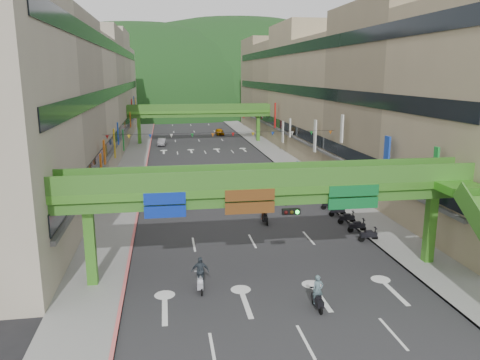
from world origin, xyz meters
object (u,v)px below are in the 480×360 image
Objects in this scene: overpass_near at (288,198)px; scooter_rider_mid at (265,212)px; car_yellow at (220,132)px; scooter_rider_near at (318,294)px; pedestrian_red at (305,175)px; car_silver at (162,142)px.

scooter_rider_mid is (0.96, 10.77, -4.16)m from overpass_near.
overpass_near reaches higher than car_yellow.
scooter_rider_mid is at bearing 88.75° from scooter_rider_near.
pedestrian_red reaches higher than car_yellow.
pedestrian_red is (7.91, 14.34, -0.15)m from scooter_rider_mid.
pedestrian_red is at bearing 70.54° from overpass_near.
scooter_rider_mid is (0.33, 15.15, 0.13)m from scooter_rider_near.
pedestrian_red is (8.87, 25.10, -4.30)m from overpass_near.
scooter_rider_mid is 0.51× the size of car_yellow.
overpass_near is 14.12× the size of scooter_rider_near.
scooter_rider_mid is 47.39m from car_silver.
scooter_rider_mid is 59.49m from car_yellow.
scooter_rider_mid reaches higher than car_silver.
car_yellow is 2.19× the size of pedestrian_red.
overpass_near reaches higher than car_silver.
overpass_near is at bearing -93.59° from car_yellow.
car_silver is at bearing 97.88° from overpass_near.
scooter_rider_near is 15.15m from scooter_rider_mid.
scooter_rider_mid is 16.37m from pedestrian_red.
pedestrian_red is at bearing 74.39° from scooter_rider_near.
scooter_rider_near is 0.52× the size of car_silver.
car_silver is (-8.57, 61.70, -0.28)m from scooter_rider_near.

